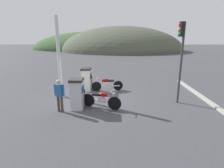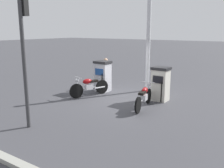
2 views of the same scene
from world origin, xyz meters
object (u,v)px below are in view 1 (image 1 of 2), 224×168
attendant_person (59,94)px  canopy_support_pole (59,59)px  fuel_pump_near (77,94)px  motorcycle_far_pump (107,84)px  roadside_traffic_light (181,50)px  motorcycle_near_pump (102,99)px  fuel_pump_far (86,79)px

attendant_person → canopy_support_pole: canopy_support_pole is taller
fuel_pump_near → attendant_person: 0.85m
motorcycle_far_pump → roadside_traffic_light: bearing=-29.0°
fuel_pump_near → roadside_traffic_light: 5.65m
fuel_pump_near → motorcycle_near_pump: size_ratio=0.77×
motorcycle_near_pump → motorcycle_far_pump: motorcycle_near_pump is taller
motorcycle_near_pump → roadside_traffic_light: size_ratio=0.48×
fuel_pump_near → canopy_support_pole: canopy_support_pole is taller
motorcycle_far_pump → attendant_person: size_ratio=1.30×
attendant_person → canopy_support_pole: 2.62m
motorcycle_far_pump → canopy_support_pole: canopy_support_pole is taller
fuel_pump_near → roadside_traffic_light: bearing=9.8°
fuel_pump_near → motorcycle_near_pump: bearing=3.6°
fuel_pump_far → motorcycle_far_pump: fuel_pump_far is taller
fuel_pump_near → canopy_support_pole: size_ratio=0.34×
roadside_traffic_light → canopy_support_pole: size_ratio=0.91×
attendant_person → motorcycle_near_pump: bearing=12.5°
fuel_pump_near → fuel_pump_far: fuel_pump_near is taller
motorcycle_far_pump → roadside_traffic_light: size_ratio=0.49×
fuel_pump_near → fuel_pump_far: bearing=90.0°
motorcycle_near_pump → motorcycle_far_pump: 2.96m
motorcycle_near_pump → motorcycle_far_pump: bearing=87.0°
fuel_pump_far → attendant_person: attendant_person is taller
motorcycle_near_pump → fuel_pump_near: bearing=-176.4°
fuel_pump_far → motorcycle_near_pump: 3.30m
fuel_pump_far → attendant_person: (-0.76, -3.50, 0.14)m
fuel_pump_near → motorcycle_far_pump: fuel_pump_near is taller
fuel_pump_far → motorcycle_near_pump: size_ratio=0.75×
attendant_person → roadside_traffic_light: roadside_traffic_light is taller
fuel_pump_near → fuel_pump_far: (0.00, 3.15, -0.02)m
canopy_support_pole → motorcycle_near_pump: bearing=-35.3°
motorcycle_near_pump → canopy_support_pole: (-2.50, 1.77, 1.75)m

